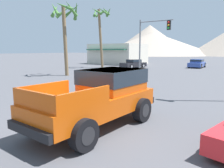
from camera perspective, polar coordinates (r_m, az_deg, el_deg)
ground_plane at (r=7.92m, az=-5.13°, el=-10.52°), size 320.00×320.00×0.00m
orange_pickup_truck at (r=7.64m, az=-2.65°, el=-2.72°), size 2.40×5.20×1.93m
parked_car_dark at (r=32.73m, az=5.61°, el=5.33°), size 2.68×4.38×1.25m
parked_car_blue at (r=35.41m, az=21.32°, el=5.05°), size 2.06×4.33×1.27m
traffic_light_main at (r=23.50m, az=10.36°, el=12.17°), size 3.67×0.38×5.79m
palm_tree_tall at (r=23.32m, az=-12.11°, el=15.92°), size 3.00×3.04×7.41m
palm_tree_short at (r=32.99m, az=-2.85°, el=15.66°), size 2.98×2.94×8.77m
storefront_building at (r=42.83m, az=1.56°, el=7.88°), size 9.38×8.20×3.78m
distant_mountain_range at (r=130.51m, az=23.40°, el=10.56°), size 149.52×88.20×19.40m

